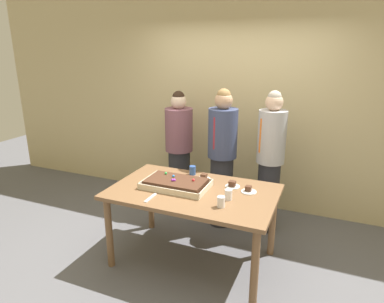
{
  "coord_description": "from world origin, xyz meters",
  "views": [
    {
      "loc": [
        1.19,
        -2.85,
        2.16
      ],
      "look_at": [
        -0.08,
        0.15,
        1.15
      ],
      "focal_mm": 31.58,
      "sensor_mm": 36.0,
      "label": 1
    }
  ],
  "objects_px": {
    "party_table": "(193,199)",
    "person_green_shirt_behind": "(222,157)",
    "person_striped_tie_right": "(179,150)",
    "cake_server_utensil": "(150,198)",
    "plated_slice_far_left": "(204,178)",
    "plated_slice_near_left": "(232,185)",
    "drink_cup_far_end": "(193,170)",
    "person_serving_front": "(270,160)",
    "plated_slice_near_right": "(249,190)",
    "sheet_cake": "(176,183)",
    "drink_cup_nearest": "(228,195)",
    "drink_cup_middle": "(221,202)"
  },
  "relations": [
    {
      "from": "drink_cup_far_end",
      "to": "plated_slice_far_left",
      "type": "bearing_deg",
      "value": -28.09
    },
    {
      "from": "drink_cup_middle",
      "to": "drink_cup_far_end",
      "type": "relative_size",
      "value": 1.0
    },
    {
      "from": "person_serving_front",
      "to": "drink_cup_far_end",
      "type": "bearing_deg",
      "value": -14.3
    },
    {
      "from": "drink_cup_middle",
      "to": "cake_server_utensil",
      "type": "relative_size",
      "value": 0.5
    },
    {
      "from": "plated_slice_near_right",
      "to": "person_serving_front",
      "type": "xyz_separation_m",
      "value": [
        0.06,
        0.78,
        0.07
      ]
    },
    {
      "from": "drink_cup_far_end",
      "to": "plated_slice_near_right",
      "type": "bearing_deg",
      "value": -18.02
    },
    {
      "from": "plated_slice_near_left",
      "to": "person_serving_front",
      "type": "relative_size",
      "value": 0.09
    },
    {
      "from": "plated_slice_near_left",
      "to": "person_green_shirt_behind",
      "type": "height_order",
      "value": "person_green_shirt_behind"
    },
    {
      "from": "party_table",
      "to": "plated_slice_far_left",
      "type": "relative_size",
      "value": 10.9
    },
    {
      "from": "plated_slice_near_left",
      "to": "drink_cup_nearest",
      "type": "relative_size",
      "value": 1.5
    },
    {
      "from": "plated_slice_near_left",
      "to": "person_striped_tie_right",
      "type": "xyz_separation_m",
      "value": [
        -0.99,
        0.84,
        0.02
      ]
    },
    {
      "from": "person_serving_front",
      "to": "sheet_cake",
      "type": "bearing_deg",
      "value": -0.01
    },
    {
      "from": "plated_slice_near_left",
      "to": "drink_cup_middle",
      "type": "bearing_deg",
      "value": -86.14
    },
    {
      "from": "party_table",
      "to": "sheet_cake",
      "type": "distance_m",
      "value": 0.23
    },
    {
      "from": "sheet_cake",
      "to": "plated_slice_far_left",
      "type": "bearing_deg",
      "value": 57.6
    },
    {
      "from": "party_table",
      "to": "plated_slice_far_left",
      "type": "xyz_separation_m",
      "value": [
        -0.0,
        0.3,
        0.11
      ]
    },
    {
      "from": "cake_server_utensil",
      "to": "person_serving_front",
      "type": "bearing_deg",
      "value": 55.47
    },
    {
      "from": "drink_cup_nearest",
      "to": "person_green_shirt_behind",
      "type": "height_order",
      "value": "person_green_shirt_behind"
    },
    {
      "from": "drink_cup_nearest",
      "to": "person_serving_front",
      "type": "distance_m",
      "value": 1.04
    },
    {
      "from": "plated_slice_far_left",
      "to": "person_striped_tie_right",
      "type": "relative_size",
      "value": 0.09
    },
    {
      "from": "plated_slice_far_left",
      "to": "cake_server_utensil",
      "type": "relative_size",
      "value": 0.75
    },
    {
      "from": "party_table",
      "to": "cake_server_utensil",
      "type": "bearing_deg",
      "value": -132.06
    },
    {
      "from": "drink_cup_nearest",
      "to": "cake_server_utensil",
      "type": "height_order",
      "value": "drink_cup_nearest"
    },
    {
      "from": "person_striped_tie_right",
      "to": "plated_slice_near_right",
      "type": "bearing_deg",
      "value": 29.01
    },
    {
      "from": "cake_server_utensil",
      "to": "person_green_shirt_behind",
      "type": "distance_m",
      "value": 1.23
    },
    {
      "from": "plated_slice_near_left",
      "to": "sheet_cake",
      "type": "bearing_deg",
      "value": -157.3
    },
    {
      "from": "sheet_cake",
      "to": "drink_cup_far_end",
      "type": "relative_size",
      "value": 6.62
    },
    {
      "from": "party_table",
      "to": "cake_server_utensil",
      "type": "xyz_separation_m",
      "value": [
        -0.3,
        -0.33,
        0.1
      ]
    },
    {
      "from": "person_striped_tie_right",
      "to": "cake_server_utensil",
      "type": "bearing_deg",
      "value": -9.28
    },
    {
      "from": "plated_slice_near_left",
      "to": "drink_cup_middle",
      "type": "distance_m",
      "value": 0.47
    },
    {
      "from": "cake_server_utensil",
      "to": "person_serving_front",
      "type": "relative_size",
      "value": 0.12
    },
    {
      "from": "drink_cup_nearest",
      "to": "cake_server_utensil",
      "type": "xyz_separation_m",
      "value": [
        -0.68,
        -0.26,
        -0.05
      ]
    },
    {
      "from": "cake_server_utensil",
      "to": "person_green_shirt_behind",
      "type": "relative_size",
      "value": 0.12
    },
    {
      "from": "person_green_shirt_behind",
      "to": "plated_slice_near_right",
      "type": "bearing_deg",
      "value": 50.19
    },
    {
      "from": "cake_server_utensil",
      "to": "drink_cup_far_end",
      "type": "bearing_deg",
      "value": 80.02
    },
    {
      "from": "plated_slice_near_left",
      "to": "drink_cup_far_end",
      "type": "relative_size",
      "value": 1.5
    },
    {
      "from": "plated_slice_near_left",
      "to": "drink_cup_far_end",
      "type": "distance_m",
      "value": 0.54
    },
    {
      "from": "plated_slice_far_left",
      "to": "person_green_shirt_behind",
      "type": "distance_m",
      "value": 0.55
    },
    {
      "from": "party_table",
      "to": "person_green_shirt_behind",
      "type": "distance_m",
      "value": 0.87
    },
    {
      "from": "party_table",
      "to": "plated_slice_near_left",
      "type": "relative_size",
      "value": 10.9
    },
    {
      "from": "plated_slice_far_left",
      "to": "cake_server_utensil",
      "type": "distance_m",
      "value": 0.7
    },
    {
      "from": "plated_slice_far_left",
      "to": "cake_server_utensil",
      "type": "xyz_separation_m",
      "value": [
        -0.3,
        -0.63,
        -0.02
      ]
    },
    {
      "from": "party_table",
      "to": "drink_cup_far_end",
      "type": "bearing_deg",
      "value": 113.6
    },
    {
      "from": "plated_slice_near_left",
      "to": "drink_cup_far_end",
      "type": "bearing_deg",
      "value": 161.84
    },
    {
      "from": "person_serving_front",
      "to": "drink_cup_nearest",
      "type": "bearing_deg",
      "value": 28.42
    },
    {
      "from": "person_serving_front",
      "to": "person_striped_tie_right",
      "type": "bearing_deg",
      "value": -56.33
    },
    {
      "from": "party_table",
      "to": "drink_cup_nearest",
      "type": "distance_m",
      "value": 0.42
    },
    {
      "from": "drink_cup_nearest",
      "to": "cake_server_utensil",
      "type": "bearing_deg",
      "value": -159.47
    },
    {
      "from": "party_table",
      "to": "person_serving_front",
      "type": "relative_size",
      "value": 0.96
    },
    {
      "from": "plated_slice_near_right",
      "to": "sheet_cake",
      "type": "bearing_deg",
      "value": -167.07
    }
  ]
}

